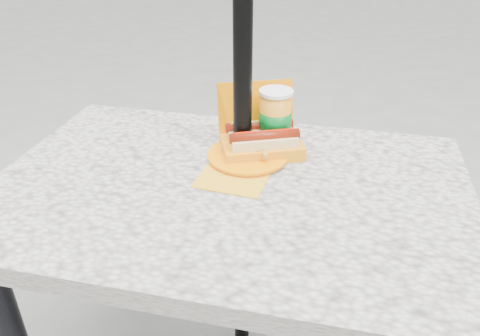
% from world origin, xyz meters
% --- Properties ---
extents(picnic_table, '(1.20, 0.80, 0.75)m').
position_xyz_m(picnic_table, '(0.00, 0.00, 0.64)').
color(picnic_table, beige).
rests_on(picnic_table, ground).
extents(umbrella_pole, '(0.05, 0.05, 2.20)m').
position_xyz_m(umbrella_pole, '(0.00, 0.16, 1.10)').
color(umbrella_pole, black).
rests_on(umbrella_pole, ground).
extents(hotdog_box, '(0.27, 0.25, 0.18)m').
position_xyz_m(hotdog_box, '(0.05, 0.19, 0.79)').
color(hotdog_box, '#FD8900').
rests_on(hotdog_box, picnic_table).
extents(fries_plate, '(0.22, 0.31, 0.04)m').
position_xyz_m(fries_plate, '(0.02, 0.13, 0.76)').
color(fries_plate, gold).
rests_on(fries_plate, picnic_table).
extents(soda_cup, '(0.09, 0.09, 0.17)m').
position_xyz_m(soda_cup, '(0.08, 0.22, 0.84)').
color(soda_cup, orange).
rests_on(soda_cup, picnic_table).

